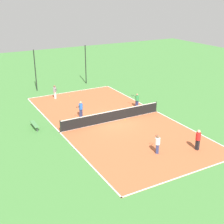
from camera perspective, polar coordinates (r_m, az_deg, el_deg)
ground_plane at (r=28.29m, az=0.00°, el=-1.70°), size 80.00×80.00×0.00m
court_surface at (r=28.29m, az=0.00°, el=-1.68°), size 10.12×20.32×0.02m
tennis_net at (r=28.08m, az=0.00°, el=-0.66°), size 9.92×0.10×1.05m
bench at (r=27.43m, az=-13.98°, el=-2.23°), size 0.36×1.69×0.45m
player_near_blue at (r=29.02m, az=-5.74°, el=0.70°), size 0.92×0.86×1.55m
player_far_green at (r=31.52m, az=4.58°, el=2.29°), size 0.62×0.99×1.44m
player_near_white at (r=22.72m, az=8.34°, el=-5.64°), size 0.78×0.97×1.42m
player_baseline_gray at (r=34.64m, az=-10.43°, el=3.79°), size 0.42×0.96×1.49m
player_coach_red at (r=23.75m, az=15.46°, el=-4.69°), size 0.42×0.42×1.61m
tennis_ball_near_net at (r=35.39m, az=-7.81°, el=2.94°), size 0.07×0.07×0.07m
tennis_ball_far_baseline at (r=28.50m, az=2.40°, el=-1.42°), size 0.07×0.07×0.07m
tennis_ball_midcourt at (r=37.53m, az=-0.43°, el=4.20°), size 0.07×0.07×0.07m
fence_post_back_left at (r=37.61m, az=-13.85°, el=7.37°), size 0.12×0.12×4.87m
fence_post_back_right at (r=39.72m, az=-4.84°, el=8.61°), size 0.12×0.12×4.87m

